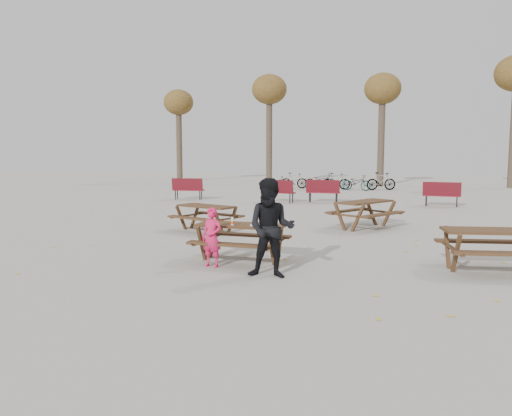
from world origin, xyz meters
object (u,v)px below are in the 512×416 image
(soda_bottle, at_px, (232,222))
(adult, at_px, (271,228))
(main_picnic_table, at_px, (241,233))
(picnic_table_north, at_px, (206,218))
(child, at_px, (212,237))
(picnic_table_far, at_px, (365,215))
(food_tray, at_px, (255,225))
(picnic_table_east, at_px, (494,250))

(soda_bottle, bearing_deg, adult, -39.41)
(main_picnic_table, height_order, picnic_table_north, main_picnic_table)
(child, bearing_deg, picnic_table_far, 77.51)
(child, bearing_deg, food_tray, 42.48)
(food_tray, xyz_separation_m, picnic_table_far, (1.59, 5.55, -0.39))
(picnic_table_north, bearing_deg, picnic_table_far, 44.14)
(adult, bearing_deg, picnic_table_north, 118.86)
(child, distance_m, picnic_table_far, 6.48)
(picnic_table_east, bearing_deg, child, -177.78)
(food_tray, bearing_deg, soda_bottle, -173.36)
(adult, distance_m, picnic_table_east, 4.28)
(adult, bearing_deg, child, 154.73)
(child, relative_size, picnic_table_far, 0.62)
(child, distance_m, adult, 1.44)
(food_tray, bearing_deg, adult, -57.07)
(food_tray, bearing_deg, child, -146.08)
(main_picnic_table, xyz_separation_m, picnic_table_north, (-2.27, 3.40, -0.22))
(food_tray, relative_size, picnic_table_far, 0.10)
(adult, distance_m, picnic_table_north, 5.57)
(soda_bottle, bearing_deg, main_picnic_table, 64.63)
(picnic_table_east, height_order, picnic_table_far, picnic_table_far)
(food_tray, bearing_deg, picnic_table_far, 73.98)
(adult, bearing_deg, soda_bottle, 133.65)
(main_picnic_table, bearing_deg, picnic_table_north, 123.78)
(main_picnic_table, bearing_deg, soda_bottle, -115.37)
(food_tray, relative_size, picnic_table_north, 0.10)
(main_picnic_table, height_order, adult, adult)
(child, height_order, picnic_table_north, child)
(child, xyz_separation_m, picnic_table_north, (-1.90, 4.05, -0.21))
(soda_bottle, xyz_separation_m, child, (-0.27, -0.44, -0.26))
(picnic_table_east, bearing_deg, main_picnic_table, 175.80)
(picnic_table_north, bearing_deg, picnic_table_east, -2.20)
(picnic_table_east, height_order, picnic_table_north, picnic_table_east)
(main_picnic_table, xyz_separation_m, adult, (0.97, -1.10, 0.31))
(main_picnic_table, distance_m, picnic_table_north, 4.09)
(picnic_table_east, bearing_deg, adult, -167.53)
(main_picnic_table, height_order, child, child)
(soda_bottle, xyz_separation_m, picnic_table_east, (4.94, 0.87, -0.45))
(soda_bottle, bearing_deg, food_tray, 6.64)
(child, xyz_separation_m, picnic_table_east, (5.21, 1.31, -0.19))
(soda_bottle, height_order, picnic_table_far, soda_bottle)
(food_tray, xyz_separation_m, child, (-0.73, -0.49, -0.21))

